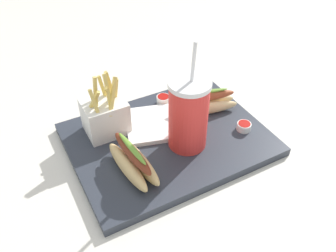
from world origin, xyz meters
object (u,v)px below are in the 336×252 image
at_px(hot_dog_1, 204,103).
at_px(hot_dog_2, 133,161).
at_px(ketchup_cup_1, 244,126).
at_px(fries_basket, 105,116).
at_px(ketchup_cup_2, 163,99).
at_px(napkin_stack, 153,124).
at_px(soda_cup, 188,114).

bearing_deg(hot_dog_1, hot_dog_2, -156.64).
height_order(hot_dog_1, ketchup_cup_1, hot_dog_1).
xyz_separation_m(fries_basket, ketchup_cup_2, (0.16, 0.03, -0.03)).
relative_size(hot_dog_1, ketchup_cup_2, 4.97).
distance_m(hot_dog_2, ketchup_cup_1, 0.28).
height_order(fries_basket, napkin_stack, fries_basket).
relative_size(fries_basket, ketchup_cup_1, 4.60).
height_order(hot_dog_1, napkin_stack, hot_dog_1).
xyz_separation_m(fries_basket, hot_dog_1, (0.24, -0.04, -0.02)).
bearing_deg(fries_basket, napkin_stack, -19.15).
bearing_deg(soda_cup, hot_dog_2, -172.15).
height_order(fries_basket, ketchup_cup_1, fries_basket).
bearing_deg(fries_basket, hot_dog_1, -10.03).
bearing_deg(hot_dog_2, napkin_stack, 48.33).
height_order(ketchup_cup_1, ketchup_cup_2, ketchup_cup_2).
bearing_deg(soda_cup, ketchup_cup_1, -9.14).
height_order(fries_basket, hot_dog_1, fries_basket).
relative_size(fries_basket, napkin_stack, 1.17).
bearing_deg(ketchup_cup_2, hot_dog_1, -45.27).
xyz_separation_m(ketchup_cup_1, ketchup_cup_2, (-0.12, 0.18, 0.00)).
bearing_deg(napkin_stack, fries_basket, 160.85).
xyz_separation_m(soda_cup, hot_dog_2, (-0.14, -0.02, -0.06)).
height_order(soda_cup, fries_basket, soda_cup).
distance_m(hot_dog_1, ketchup_cup_2, 0.11).
height_order(fries_basket, hot_dog_2, fries_basket).
bearing_deg(hot_dog_2, ketchup_cup_1, -0.72).
relative_size(hot_dog_2, ketchup_cup_2, 4.57).
xyz_separation_m(ketchup_cup_2, napkin_stack, (-0.06, -0.07, -0.01)).
bearing_deg(soda_cup, napkin_stack, 114.44).
distance_m(soda_cup, hot_dog_1, 0.14).
xyz_separation_m(hot_dog_2, ketchup_cup_1, (0.28, -0.00, -0.02)).
relative_size(ketchup_cup_1, napkin_stack, 0.25).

